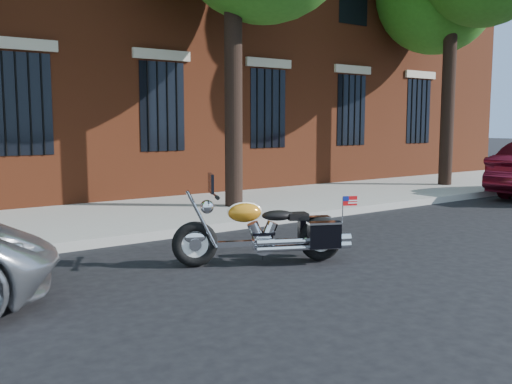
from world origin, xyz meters
TOP-DOWN VIEW (x-y plane):
  - ground at (0.00, 0.00)m, footprint 120.00×120.00m
  - curb at (0.00, 1.38)m, footprint 40.00×0.16m
  - sidewalk at (0.00, 3.26)m, footprint 40.00×3.60m
  - motorcycle at (-1.49, -0.90)m, footprint 2.12×1.32m

SIDE VIEW (x-z plane):
  - ground at x=0.00m, z-range 0.00..0.00m
  - curb at x=0.00m, z-range 0.00..0.15m
  - sidewalk at x=0.00m, z-range 0.00..0.15m
  - motorcycle at x=-1.49m, z-range -0.19..1.00m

